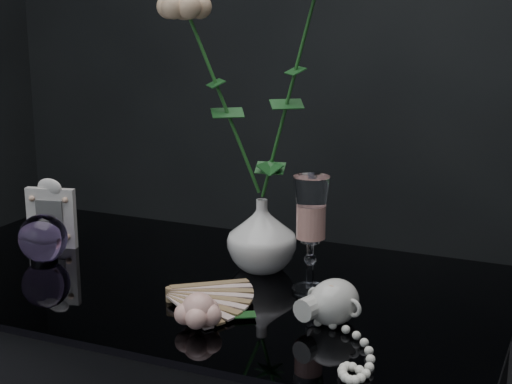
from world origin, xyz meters
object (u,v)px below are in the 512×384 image
at_px(vase, 262,235).
at_px(loose_rose, 199,310).
at_px(pearl_jar, 334,300).
at_px(picture_frame, 51,213).
at_px(paperweight, 43,238).
at_px(wine_glass, 311,235).

height_order(vase, loose_rose, vase).
relative_size(loose_rose, pearl_jar, 0.62).
height_order(picture_frame, paperweight, picture_frame).
bearing_deg(vase, paperweight, -162.45).
relative_size(paperweight, loose_rose, 0.58).
bearing_deg(picture_frame, loose_rose, -40.17).
bearing_deg(paperweight, wine_glass, 6.39).
bearing_deg(wine_glass, vase, 150.40).
bearing_deg(picture_frame, paperweight, -75.68).
height_order(paperweight, pearl_jar, paperweight).
distance_m(wine_glass, paperweight, 0.50).
height_order(paperweight, loose_rose, paperweight).
xyz_separation_m(wine_glass, pearl_jar, (0.08, -0.11, -0.06)).
xyz_separation_m(vase, pearl_jar, (0.19, -0.17, -0.03)).
bearing_deg(pearl_jar, picture_frame, -173.61).
bearing_deg(loose_rose, paperweight, 159.85).
xyz_separation_m(vase, picture_frame, (-0.42, -0.04, 0.00)).
height_order(wine_glass, loose_rose, wine_glass).
bearing_deg(loose_rose, picture_frame, 152.98).
bearing_deg(picture_frame, pearl_jar, -24.93).
xyz_separation_m(picture_frame, paperweight, (0.04, -0.08, -0.02)).
relative_size(wine_glass, paperweight, 2.18).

